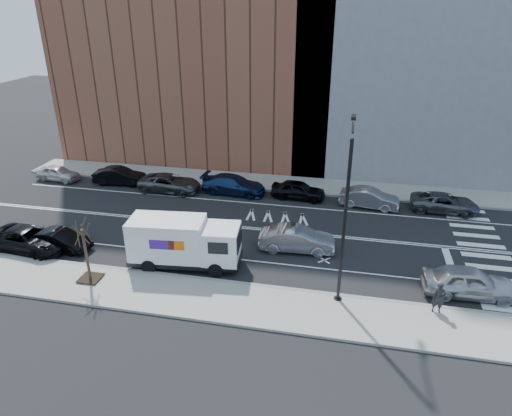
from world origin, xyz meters
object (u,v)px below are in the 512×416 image
at_px(far_parked_b, 120,176).
at_px(driving_sedan, 297,239).
at_px(pedestrian, 439,298).
at_px(fedex_van, 184,242).
at_px(near_parked_front, 469,282).
at_px(far_parked_a, 58,173).

height_order(far_parked_b, driving_sedan, driving_sedan).
relative_size(far_parked_b, pedestrian, 2.63).
xyz_separation_m(far_parked_b, driving_sedan, (16.59, -8.35, 0.05)).
distance_m(fedex_van, pedestrian, 14.43).
distance_m(far_parked_b, driving_sedan, 18.57).
xyz_separation_m(driving_sedan, near_parked_front, (9.79, -2.96, 0.04)).
bearing_deg(far_parked_b, pedestrian, -123.28).
distance_m(far_parked_b, near_parked_front, 28.70).
relative_size(far_parked_b, driving_sedan, 0.93).
height_order(fedex_van, far_parked_a, fedex_van).
relative_size(far_parked_a, near_parked_front, 0.80).
xyz_separation_m(fedex_van, far_parked_a, (-16.02, 11.30, -0.92)).
distance_m(far_parked_a, pedestrian, 33.05).
relative_size(driving_sedan, pedestrian, 2.81).
bearing_deg(far_parked_a, far_parked_b, -81.79).
distance_m(far_parked_a, near_parked_front, 34.07).
xyz_separation_m(far_parked_a, pedestrian, (30.31, -13.18, 0.33)).
bearing_deg(driving_sedan, far_parked_a, 66.36).
relative_size(fedex_van, driving_sedan, 1.42).
height_order(far_parked_a, driving_sedan, driving_sedan).
distance_m(fedex_van, driving_sedan, 7.22).
height_order(driving_sedan, near_parked_front, near_parked_front).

